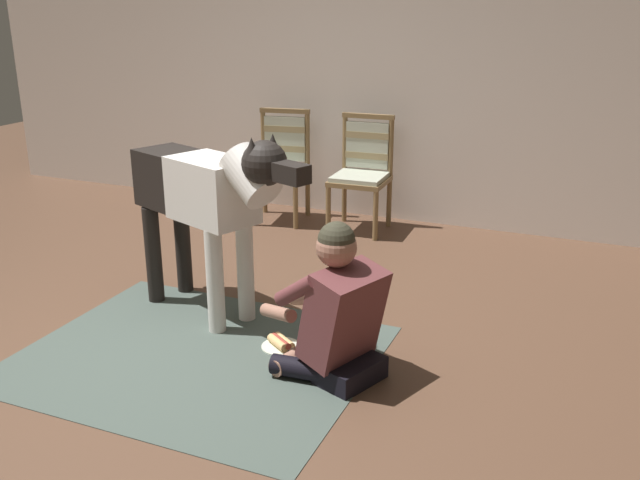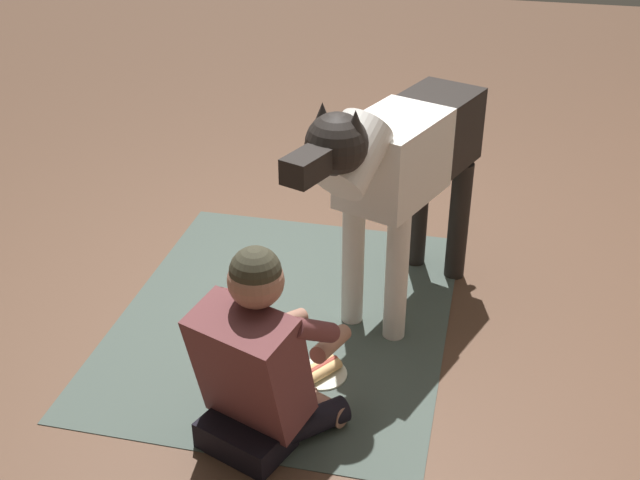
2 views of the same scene
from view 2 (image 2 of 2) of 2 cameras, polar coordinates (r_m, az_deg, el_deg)
The scene contains 5 objects.
ground_plane at distance 4.11m, azimuth -1.33°, elevation -4.29°, with size 13.65×13.65×0.00m, color brown.
area_rug at distance 4.00m, azimuth -2.51°, elevation -5.39°, with size 1.93×1.58×0.01m, color #435049.
person_sitting_on_floor at distance 3.15m, azimuth -4.30°, elevation -8.59°, with size 0.74×0.61×0.85m.
large_dog at distance 3.69m, azimuth 5.64°, elevation 5.45°, with size 1.50×0.70×1.22m.
hot_dog_on_plate at distance 3.62m, azimuth 0.11°, elevation -9.16°, with size 0.23×0.23×0.06m.
Camera 2 is at (3.31, 0.85, 2.29)m, focal length 45.50 mm.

